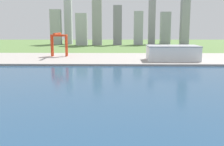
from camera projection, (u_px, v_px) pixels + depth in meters
name	position (u px, v px, depth m)	size (l,w,h in m)	color
ground_plane	(119.00, 88.00, 215.72)	(2400.00, 2400.00, 0.00)	#56773D
water_bay	(120.00, 111.00, 156.55)	(840.00, 360.00, 0.15)	navy
industrial_pier	(118.00, 58.00, 402.84)	(840.00, 140.00, 2.50)	#9E9690
port_crane_red	(59.00, 39.00, 415.78)	(24.12, 44.83, 35.41)	red
warehouse_main	(173.00, 53.00, 370.21)	(68.12, 39.16, 19.71)	white
distant_skyline	(119.00, 23.00, 714.41)	(353.79, 74.64, 159.16)	#A7AEAB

